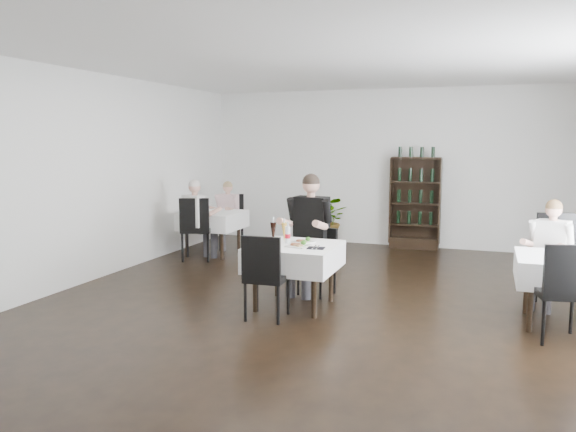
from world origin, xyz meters
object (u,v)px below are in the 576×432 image
object	(u,v)px
potted_tree	(328,220)
diner_main	(308,224)
wine_shelf	(415,204)
main_table	(294,257)

from	to	relation	value
potted_tree	diner_main	world-z (taller)	diner_main
wine_shelf	main_table	size ratio (longest dim) A/B	1.70
wine_shelf	main_table	bearing A→B (deg)	-101.78
diner_main	potted_tree	bearing A→B (deg)	101.60
main_table	diner_main	bearing A→B (deg)	92.75
main_table	potted_tree	bearing A→B (deg)	100.24
wine_shelf	main_table	xyz separation A→B (m)	(-0.90, -4.31, -0.23)
wine_shelf	potted_tree	bearing A→B (deg)	-176.06
wine_shelf	potted_tree	distance (m)	1.70
potted_tree	diner_main	distance (m)	3.64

